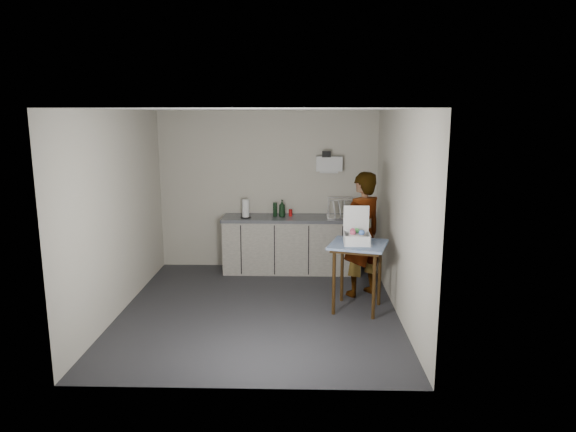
{
  "coord_description": "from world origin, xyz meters",
  "views": [
    {
      "loc": [
        0.55,
        -6.42,
        2.56
      ],
      "look_at": [
        0.37,
        0.45,
        1.17
      ],
      "focal_mm": 32.0,
      "sensor_mm": 36.0,
      "label": 1
    }
  ],
  "objects_px": {
    "standing_man": "(362,234)",
    "dark_bottle": "(275,210)",
    "kitchen_counter": "(292,246)",
    "bakery_box": "(357,236)",
    "soap_bottle": "(282,208)",
    "dish_rack": "(340,213)",
    "soda_can": "(290,213)",
    "paper_towel": "(246,209)",
    "side_table": "(358,252)"
  },
  "relations": [
    {
      "from": "paper_towel",
      "to": "bakery_box",
      "type": "distance_m",
      "value": 2.25
    },
    {
      "from": "soap_bottle",
      "to": "dish_rack",
      "type": "distance_m",
      "value": 0.94
    },
    {
      "from": "soap_bottle",
      "to": "bakery_box",
      "type": "relative_size",
      "value": 0.59
    },
    {
      "from": "paper_towel",
      "to": "kitchen_counter",
      "type": "bearing_deg",
      "value": 7.08
    },
    {
      "from": "soda_can",
      "to": "dish_rack",
      "type": "height_order",
      "value": "dish_rack"
    },
    {
      "from": "standing_man",
      "to": "paper_towel",
      "type": "bearing_deg",
      "value": -63.43
    },
    {
      "from": "dark_bottle",
      "to": "soda_can",
      "type": "bearing_deg",
      "value": 9.07
    },
    {
      "from": "standing_man",
      "to": "dish_rack",
      "type": "bearing_deg",
      "value": -111.55
    },
    {
      "from": "standing_man",
      "to": "kitchen_counter",
      "type": "bearing_deg",
      "value": -81.02
    },
    {
      "from": "dark_bottle",
      "to": "bakery_box",
      "type": "distance_m",
      "value": 2.04
    },
    {
      "from": "dark_bottle",
      "to": "soap_bottle",
      "type": "bearing_deg",
      "value": -13.14
    },
    {
      "from": "kitchen_counter",
      "to": "side_table",
      "type": "height_order",
      "value": "kitchen_counter"
    },
    {
      "from": "dish_rack",
      "to": "dark_bottle",
      "type": "bearing_deg",
      "value": 176.0
    },
    {
      "from": "side_table",
      "to": "dish_rack",
      "type": "xyz_separation_m",
      "value": [
        -0.11,
        1.62,
        0.2
      ]
    },
    {
      "from": "standing_man",
      "to": "soap_bottle",
      "type": "distance_m",
      "value": 1.6
    },
    {
      "from": "paper_towel",
      "to": "bakery_box",
      "type": "relative_size",
      "value": 0.63
    },
    {
      "from": "bakery_box",
      "to": "dish_rack",
      "type": "bearing_deg",
      "value": 94.44
    },
    {
      "from": "kitchen_counter",
      "to": "standing_man",
      "type": "xyz_separation_m",
      "value": [
        1.0,
        -1.09,
        0.46
      ]
    },
    {
      "from": "soda_can",
      "to": "bakery_box",
      "type": "distance_m",
      "value": 1.95
    },
    {
      "from": "kitchen_counter",
      "to": "bakery_box",
      "type": "height_order",
      "value": "bakery_box"
    },
    {
      "from": "kitchen_counter",
      "to": "paper_towel",
      "type": "height_order",
      "value": "paper_towel"
    },
    {
      "from": "kitchen_counter",
      "to": "dark_bottle",
      "type": "relative_size",
      "value": 9.88
    },
    {
      "from": "kitchen_counter",
      "to": "bakery_box",
      "type": "xyz_separation_m",
      "value": [
        0.87,
        -1.67,
        0.58
      ]
    },
    {
      "from": "soda_can",
      "to": "standing_man",
      "type": "bearing_deg",
      "value": -48.53
    },
    {
      "from": "standing_man",
      "to": "dark_bottle",
      "type": "height_order",
      "value": "standing_man"
    },
    {
      "from": "side_table",
      "to": "paper_towel",
      "type": "relative_size",
      "value": 3.04
    },
    {
      "from": "side_table",
      "to": "dark_bottle",
      "type": "distance_m",
      "value": 2.07
    },
    {
      "from": "standing_man",
      "to": "dark_bottle",
      "type": "bearing_deg",
      "value": -74.84
    },
    {
      "from": "dark_bottle",
      "to": "paper_towel",
      "type": "xyz_separation_m",
      "value": [
        -0.46,
        -0.12,
        0.03
      ]
    },
    {
      "from": "soda_can",
      "to": "paper_towel",
      "type": "distance_m",
      "value": 0.74
    },
    {
      "from": "paper_towel",
      "to": "bakery_box",
      "type": "height_order",
      "value": "bakery_box"
    },
    {
      "from": "standing_man",
      "to": "bakery_box",
      "type": "bearing_deg",
      "value": 43.36
    },
    {
      "from": "kitchen_counter",
      "to": "soda_can",
      "type": "relative_size",
      "value": 20.28
    },
    {
      "from": "bakery_box",
      "to": "standing_man",
      "type": "bearing_deg",
      "value": 78.23
    },
    {
      "from": "soap_bottle",
      "to": "soda_can",
      "type": "height_order",
      "value": "soap_bottle"
    },
    {
      "from": "standing_man",
      "to": "soap_bottle",
      "type": "bearing_deg",
      "value": -76.83
    },
    {
      "from": "dark_bottle",
      "to": "dish_rack",
      "type": "distance_m",
      "value": 1.06
    },
    {
      "from": "paper_towel",
      "to": "dish_rack",
      "type": "distance_m",
      "value": 1.52
    },
    {
      "from": "soap_bottle",
      "to": "bakery_box",
      "type": "xyz_separation_m",
      "value": [
        1.02,
        -1.67,
        -0.04
      ]
    },
    {
      "from": "soap_bottle",
      "to": "dark_bottle",
      "type": "xyz_separation_m",
      "value": [
        -0.11,
        0.03,
        -0.03
      ]
    },
    {
      "from": "dark_bottle",
      "to": "bakery_box",
      "type": "bearing_deg",
      "value": -56.11
    },
    {
      "from": "standing_man",
      "to": "bakery_box",
      "type": "xyz_separation_m",
      "value": [
        -0.13,
        -0.58,
        0.12
      ]
    },
    {
      "from": "dish_rack",
      "to": "soda_can",
      "type": "bearing_deg",
      "value": 171.97
    },
    {
      "from": "side_table",
      "to": "paper_towel",
      "type": "height_order",
      "value": "paper_towel"
    },
    {
      "from": "dark_bottle",
      "to": "dish_rack",
      "type": "xyz_separation_m",
      "value": [
        1.05,
        -0.07,
        -0.04
      ]
    },
    {
      "from": "soap_bottle",
      "to": "bakery_box",
      "type": "height_order",
      "value": "bakery_box"
    },
    {
      "from": "soap_bottle",
      "to": "dark_bottle",
      "type": "height_order",
      "value": "soap_bottle"
    },
    {
      "from": "kitchen_counter",
      "to": "standing_man",
      "type": "relative_size",
      "value": 1.27
    },
    {
      "from": "standing_man",
      "to": "paper_towel",
      "type": "relative_size",
      "value": 5.97
    },
    {
      "from": "soda_can",
      "to": "dish_rack",
      "type": "bearing_deg",
      "value": -8.03
    }
  ]
}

